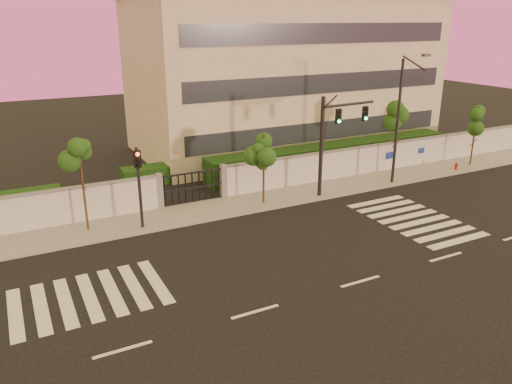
# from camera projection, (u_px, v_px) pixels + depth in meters

# --- Properties ---
(ground) EXTENTS (120.00, 120.00, 0.00)m
(ground) POSITION_uv_depth(u_px,v_px,m) (360.00, 282.00, 21.06)
(ground) COLOR black
(ground) RESTS_ON ground
(sidewalk) EXTENTS (60.00, 3.00, 0.15)m
(sidewalk) POSITION_uv_depth(u_px,v_px,m) (249.00, 203.00, 29.84)
(sidewalk) COLOR gray
(sidewalk) RESTS_ON ground
(perimeter_wall) EXTENTS (60.00, 0.36, 2.20)m
(perimeter_wall) POSITION_uv_depth(u_px,v_px,m) (240.00, 180.00, 30.82)
(perimeter_wall) COLOR silver
(perimeter_wall) RESTS_ON ground
(hedge_row) EXTENTS (41.00, 4.25, 1.80)m
(hedge_row) POSITION_uv_depth(u_px,v_px,m) (237.00, 170.00, 33.66)
(hedge_row) COLOR #0F3411
(hedge_row) RESTS_ON ground
(institutional_building) EXTENTS (24.40, 12.40, 12.25)m
(institutional_building) POSITION_uv_depth(u_px,v_px,m) (284.00, 74.00, 41.37)
(institutional_building) COLOR #BFB5A1
(institutional_building) RESTS_ON ground
(road_markings) EXTENTS (57.00, 7.62, 0.02)m
(road_markings) POSITION_uv_depth(u_px,v_px,m) (283.00, 254.00, 23.52)
(road_markings) COLOR silver
(road_markings) RESTS_ON ground
(street_tree_c) EXTENTS (1.42, 1.13, 4.91)m
(street_tree_c) POSITION_uv_depth(u_px,v_px,m) (81.00, 165.00, 24.76)
(street_tree_c) COLOR #382314
(street_tree_c) RESTS_ON ground
(street_tree_d) EXTENTS (1.55, 1.23, 4.32)m
(street_tree_d) POSITION_uv_depth(u_px,v_px,m) (264.00, 153.00, 28.66)
(street_tree_d) COLOR #382314
(street_tree_d) RESTS_ON ground
(street_tree_e) EXTENTS (1.60, 1.27, 5.52)m
(street_tree_e) POSITION_uv_depth(u_px,v_px,m) (398.00, 119.00, 33.64)
(street_tree_e) COLOR #382314
(street_tree_e) RESTS_ON ground
(street_tree_f) EXTENTS (1.45, 1.16, 4.48)m
(street_tree_f) POSITION_uv_depth(u_px,v_px,m) (476.00, 123.00, 36.34)
(street_tree_f) COLOR #382314
(street_tree_f) RESTS_ON ground
(traffic_signal_main) EXTENTS (3.94, 0.50, 6.23)m
(traffic_signal_main) POSITION_uv_depth(u_px,v_px,m) (333.00, 134.00, 29.97)
(traffic_signal_main) COLOR black
(traffic_signal_main) RESTS_ON ground
(traffic_signal_secondary) EXTENTS (0.35, 0.34, 4.45)m
(traffic_signal_secondary) POSITION_uv_depth(u_px,v_px,m) (139.00, 179.00, 25.30)
(traffic_signal_secondary) COLOR black
(traffic_signal_secondary) RESTS_ON ground
(streetlight_east) EXTENTS (0.51, 2.06, 8.55)m
(streetlight_east) POSITION_uv_depth(u_px,v_px,m) (400.00, 116.00, 31.74)
(streetlight_east) COLOR black
(streetlight_east) RESTS_ON ground
(fire_hydrant) EXTENTS (0.26, 0.25, 0.67)m
(fire_hydrant) POSITION_uv_depth(u_px,v_px,m) (456.00, 167.00, 36.08)
(fire_hydrant) COLOR #AD110B
(fire_hydrant) RESTS_ON ground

